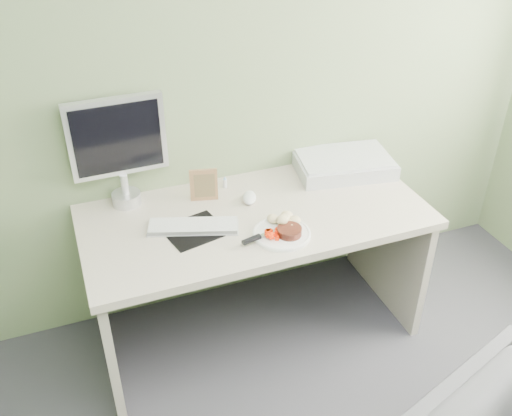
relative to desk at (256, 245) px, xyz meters
name	(u,v)px	position (x,y,z in m)	size (l,w,h in m)	color
wall_back	(226,58)	(0.00, 0.38, 0.80)	(3.50, 3.50, 0.00)	#6F8059
desk	(256,245)	(0.00, 0.00, 0.00)	(1.60, 0.75, 0.73)	beige
plate	(282,234)	(0.05, -0.20, 0.19)	(0.26, 0.26, 0.01)	white
steak	(289,231)	(0.07, -0.23, 0.21)	(0.11, 0.11, 0.03)	black
potato_pile	(285,219)	(0.08, -0.16, 0.23)	(0.12, 0.09, 0.07)	tan
carrot_heap	(274,233)	(0.00, -0.22, 0.22)	(0.06, 0.05, 0.04)	#FF2905
steak_knife	(259,237)	(-0.06, -0.21, 0.21)	(0.23, 0.08, 0.02)	silver
mousepad	(194,230)	(-0.30, -0.04, 0.18)	(0.25, 0.22, 0.00)	black
keyboard	(193,226)	(-0.30, -0.02, 0.20)	(0.39, 0.12, 0.02)	white
computer_mouse	(249,198)	(0.01, 0.11, 0.20)	(0.06, 0.11, 0.04)	white
photo_frame	(204,185)	(-0.19, 0.20, 0.27)	(0.13, 0.02, 0.16)	#926744
eyedrop_bottle	(225,182)	(-0.06, 0.27, 0.21)	(0.02, 0.02, 0.06)	white
scanner	(343,164)	(0.57, 0.22, 0.22)	(0.49, 0.33, 0.08)	#B4B6BC
monitor	(119,146)	(-0.54, 0.31, 0.48)	(0.44, 0.14, 0.52)	silver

